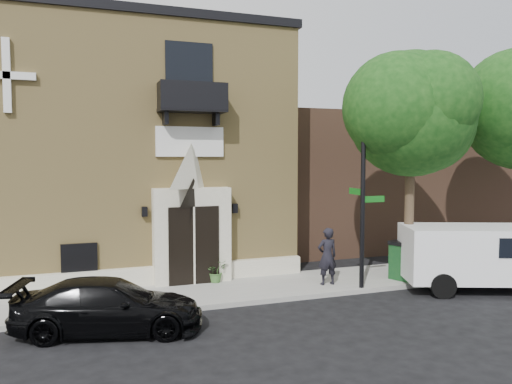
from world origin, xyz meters
TOP-DOWN VIEW (x-y plane):
  - ground at (0.00, 0.00)m, footprint 120.00×120.00m
  - sidewalk at (1.00, 1.50)m, footprint 42.00×3.00m
  - church at (-2.99, 7.95)m, footprint 12.20×11.01m
  - neighbour_building at (12.00, 9.00)m, footprint 18.00×8.00m
  - street_tree_left at (6.03, 0.35)m, footprint 4.97×4.38m
  - black_sedan at (-3.92, -0.94)m, footprint 4.94×2.90m
  - cargo_van at (8.10, -1.04)m, footprint 5.55×3.81m
  - street_sign at (4.04, 0.22)m, footprint 0.88×0.88m
  - fire_hydrant at (6.92, 0.63)m, footprint 0.49×0.39m
  - dumpster at (6.65, 0.74)m, footprint 2.32×1.80m
  - planter at (-0.25, 2.48)m, footprint 0.81×0.75m
  - pedestrian_near at (3.15, 0.92)m, footprint 0.70×0.46m

SIDE VIEW (x-z plane):
  - ground at x=0.00m, z-range 0.00..0.00m
  - sidewalk at x=1.00m, z-range 0.00..0.15m
  - planter at x=-0.25m, z-range 0.15..0.90m
  - fire_hydrant at x=6.92m, z-range 0.14..1.01m
  - black_sedan at x=-3.92m, z-range 0.00..1.34m
  - dumpster at x=6.65m, z-range 0.16..1.49m
  - pedestrian_near at x=3.15m, z-range 0.15..2.05m
  - cargo_van at x=8.10m, z-range 0.12..2.24m
  - street_sign at x=4.04m, z-range 0.17..5.73m
  - neighbour_building at x=12.00m, z-range 0.00..6.40m
  - church at x=-2.99m, z-range -0.02..9.28m
  - street_tree_left at x=6.03m, z-range 1.98..9.75m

